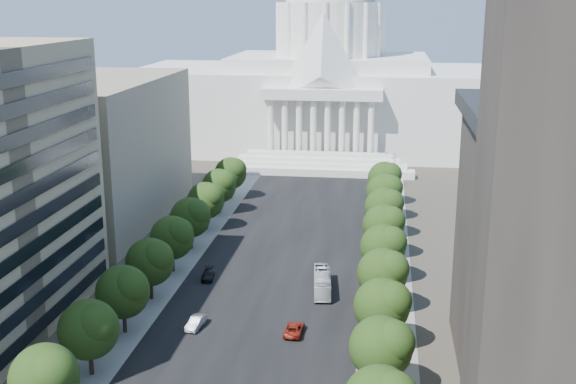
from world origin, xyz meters
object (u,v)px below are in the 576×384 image
at_px(car_silver, 196,323).
at_px(car_dark_b, 208,275).
at_px(city_bus, 322,282).
at_px(car_red, 294,329).

xyz_separation_m(car_silver, car_dark_b, (-2.78, 18.47, -0.10)).
bearing_deg(city_bus, car_red, -104.73).
distance_m(car_silver, car_dark_b, 18.68).
bearing_deg(car_red, car_dark_b, -45.14).
relative_size(car_silver, city_bus, 0.42).
relative_size(car_silver, car_dark_b, 1.00).
bearing_deg(car_silver, car_red, 7.46).
bearing_deg(car_dark_b, city_bus, -14.25).
xyz_separation_m(car_dark_b, city_bus, (19.61, -2.61, 0.87)).
bearing_deg(city_bus, car_silver, -142.30).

